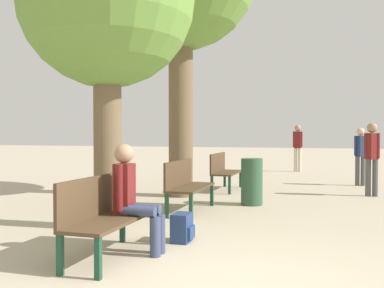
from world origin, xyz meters
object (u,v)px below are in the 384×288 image
(pedestrian_near, at_px, (360,152))
(backpack, at_px, (182,228))
(person_seated, at_px, (133,195))
(bench_row_2, at_px, (223,169))
(trash_bin, at_px, (252,182))
(tree_row_0, at_px, (107,3))
(pedestrian_far, at_px, (298,145))
(bench_row_0, at_px, (104,212))
(bench_row_1, at_px, (186,182))
(pedestrian_mid, at_px, (372,154))

(pedestrian_near, bearing_deg, backpack, -110.91)
(person_seated, distance_m, pedestrian_near, 8.57)
(bench_row_2, bearing_deg, trash_bin, -62.50)
(tree_row_0, relative_size, backpack, 12.60)
(pedestrian_near, relative_size, pedestrian_far, 0.91)
(tree_row_0, distance_m, trash_bin, 4.42)
(backpack, bearing_deg, bench_row_0, -124.54)
(person_seated, bearing_deg, tree_row_0, 130.15)
(bench_row_1, height_order, tree_row_0, tree_row_0)
(tree_row_0, distance_m, pedestrian_far, 11.30)
(backpack, xyz_separation_m, pedestrian_near, (2.78, 7.28, 0.73))
(tree_row_0, bearing_deg, pedestrian_mid, 48.54)
(bench_row_1, distance_m, pedestrian_mid, 4.67)
(pedestrian_mid, bearing_deg, bench_row_0, -119.76)
(bench_row_0, bearing_deg, backpack, 55.46)
(bench_row_0, xyz_separation_m, pedestrian_near, (3.43, 8.22, 0.38))
(person_seated, bearing_deg, pedestrian_far, 83.90)
(bench_row_1, relative_size, pedestrian_far, 0.85)
(backpack, bearing_deg, tree_row_0, 161.69)
(tree_row_0, height_order, pedestrian_near, tree_row_0)
(bench_row_0, height_order, bench_row_2, same)
(bench_row_1, xyz_separation_m, trash_bin, (1.06, 1.06, -0.07))
(pedestrian_mid, relative_size, pedestrian_far, 0.96)
(tree_row_0, relative_size, pedestrian_near, 2.99)
(bench_row_1, bearing_deg, pedestrian_far, 80.48)
(backpack, bearing_deg, pedestrian_far, 85.55)
(backpack, distance_m, pedestrian_near, 7.83)
(tree_row_0, distance_m, pedestrian_mid, 6.81)
(person_seated, relative_size, pedestrian_near, 0.82)
(bench_row_1, relative_size, pedestrian_mid, 0.89)
(backpack, distance_m, pedestrian_mid, 6.00)
(backpack, relative_size, pedestrian_near, 0.24)
(bench_row_2, bearing_deg, backpack, -82.97)
(person_seated, bearing_deg, backpack, 59.31)
(bench_row_0, height_order, pedestrian_near, pedestrian_near)
(bench_row_0, bearing_deg, pedestrian_mid, 60.24)
(trash_bin, bearing_deg, backpack, -97.34)
(bench_row_2, xyz_separation_m, backpack, (0.65, -5.27, -0.35))
(tree_row_0, height_order, pedestrian_mid, tree_row_0)
(backpack, xyz_separation_m, pedestrian_far, (0.88, 11.26, 0.83))
(pedestrian_near, height_order, pedestrian_mid, pedestrian_mid)
(bench_row_2, distance_m, backpack, 5.32)
(bench_row_0, distance_m, tree_row_0, 3.27)
(tree_row_0, xyz_separation_m, pedestrian_mid, (4.21, 4.76, -2.45))
(pedestrian_mid, height_order, pedestrian_far, pedestrian_far)
(bench_row_0, xyz_separation_m, pedestrian_mid, (3.52, 6.15, 0.43))
(bench_row_0, xyz_separation_m, bench_row_2, (0.00, 6.21, 0.00))
(bench_row_0, height_order, trash_bin, bench_row_0)
(bench_row_1, height_order, pedestrian_mid, pedestrian_mid)
(tree_row_0, height_order, backpack, tree_row_0)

